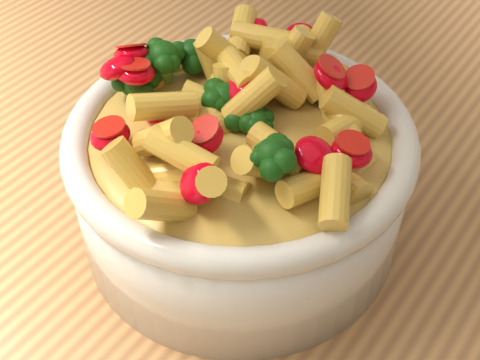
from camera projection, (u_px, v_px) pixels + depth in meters
The scene contains 3 objects.
table at pixel (286, 269), 0.62m from camera, with size 1.20×0.80×0.90m.
serving_bowl at pixel (240, 179), 0.48m from camera, with size 0.24×0.24×0.10m.
pasta_salad at pixel (240, 107), 0.43m from camera, with size 0.19×0.19×0.04m.
Camera 1 is at (0.19, -0.34, 1.28)m, focal length 50.00 mm.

